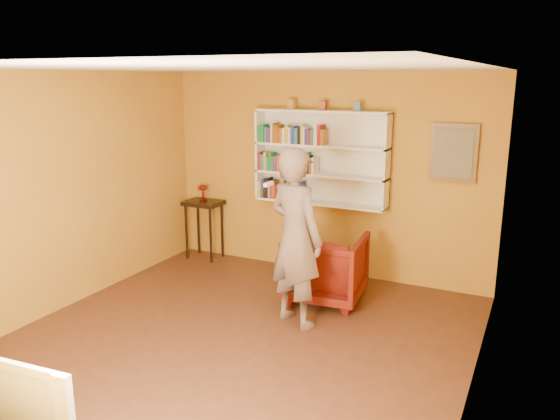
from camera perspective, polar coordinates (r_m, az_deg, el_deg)
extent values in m
cube|color=#452516|center=(5.66, -5.31, -14.67)|extent=(5.30, 5.80, 0.12)
cube|color=#AF7820|center=(7.35, 4.71, 3.70)|extent=(5.30, 0.04, 2.70)
cube|color=#AF7820|center=(6.60, -22.70, 1.51)|extent=(0.04, 5.80, 2.70)
cube|color=#AF7820|center=(4.43, 20.29, -3.88)|extent=(0.04, 5.80, 2.70)
cube|color=white|center=(4.98, -6.04, 14.87)|extent=(5.30, 5.80, 0.06)
cube|color=white|center=(7.27, 4.64, 5.59)|extent=(1.80, 0.03, 1.20)
cube|color=white|center=(7.53, -2.04, 5.90)|extent=(0.03, 0.28, 1.20)
cube|color=white|center=(6.88, 11.13, 4.91)|extent=(0.03, 0.28, 1.20)
cube|color=white|center=(7.27, 4.17, 0.77)|extent=(1.80, 0.28, 0.03)
cube|color=white|center=(7.19, 4.22, 3.72)|extent=(1.80, 0.28, 0.03)
cube|color=white|center=(7.13, 4.27, 6.73)|extent=(1.80, 0.28, 0.03)
cube|color=white|center=(7.09, 4.34, 10.26)|extent=(1.80, 0.28, 0.03)
cube|color=gold|center=(7.55, -1.85, 2.28)|extent=(0.04, 0.19, 0.22)
cube|color=#213099|center=(7.52, -1.62, 2.35)|extent=(0.03, 0.17, 0.25)
cube|color=black|center=(7.50, -1.41, 2.30)|extent=(0.03, 0.15, 0.25)
cube|color=black|center=(7.49, -1.11, 2.36)|extent=(0.03, 0.17, 0.27)
cube|color=gold|center=(7.47, -0.94, 2.16)|extent=(0.02, 0.14, 0.23)
cube|color=#612369|center=(7.46, -0.72, 2.23)|extent=(0.02, 0.16, 0.25)
cube|color=brown|center=(7.44, -0.50, 2.19)|extent=(0.04, 0.14, 0.25)
cube|color=maroon|center=(7.44, -0.22, 1.99)|extent=(0.03, 0.17, 0.20)
cube|color=maroon|center=(7.43, 0.06, 1.97)|extent=(0.03, 0.18, 0.19)
cube|color=#213099|center=(7.40, 0.32, 1.98)|extent=(0.04, 0.15, 0.21)
cube|color=brown|center=(7.38, 0.63, 2.19)|extent=(0.03, 0.18, 0.27)
cube|color=brown|center=(7.37, 0.79, 1.94)|extent=(0.03, 0.15, 0.21)
cube|color=#1B7A33|center=(7.35, 1.06, 2.13)|extent=(0.03, 0.16, 0.26)
cube|color=#612369|center=(7.34, 1.36, 1.95)|extent=(0.04, 0.17, 0.23)
cube|color=maroon|center=(7.33, 1.68, 1.99)|extent=(0.04, 0.18, 0.24)
cube|color=#246785|center=(7.31, 1.90, 1.92)|extent=(0.02, 0.17, 0.23)
cube|color=black|center=(7.30, 2.17, 1.97)|extent=(0.03, 0.18, 0.25)
cube|color=#213099|center=(7.28, 2.37, 2.00)|extent=(0.02, 0.17, 0.26)
cube|color=maroon|center=(7.47, -1.95, 5.17)|extent=(0.03, 0.15, 0.24)
cube|color=#246785|center=(7.45, -1.66, 5.05)|extent=(0.04, 0.15, 0.21)
cube|color=gold|center=(7.43, -1.36, 5.16)|extent=(0.04, 0.15, 0.25)
cube|color=#246785|center=(7.43, -1.01, 4.95)|extent=(0.03, 0.19, 0.19)
cube|color=#1B7A33|center=(7.41, -0.77, 5.10)|extent=(0.03, 0.17, 0.24)
cube|color=#1B7A33|center=(7.38, -0.57, 4.94)|extent=(0.03, 0.15, 0.21)
cube|color=#612369|center=(7.37, -0.25, 4.95)|extent=(0.04, 0.16, 0.21)
cube|color=#A26120|center=(7.34, 0.05, 4.93)|extent=(0.04, 0.14, 0.22)
cube|color=#213099|center=(7.33, 0.42, 5.01)|extent=(0.04, 0.18, 0.24)
cube|color=brown|center=(7.30, 0.69, 5.08)|extent=(0.04, 0.14, 0.27)
cube|color=#A26120|center=(7.30, 1.10, 4.89)|extent=(0.04, 0.18, 0.22)
cube|color=#A26120|center=(7.26, 1.44, 4.97)|extent=(0.04, 0.16, 0.25)
cube|color=#246785|center=(7.26, 1.81, 4.76)|extent=(0.04, 0.18, 0.20)
cube|color=#612369|center=(7.24, 2.03, 4.72)|extent=(0.03, 0.17, 0.20)
cube|color=maroon|center=(7.22, 2.25, 4.83)|extent=(0.03, 0.17, 0.23)
cube|color=maroon|center=(7.20, 2.52, 4.88)|extent=(0.03, 0.16, 0.25)
cube|color=#1B7A33|center=(7.19, 2.87, 4.94)|extent=(0.04, 0.18, 0.27)
cube|color=black|center=(7.17, 3.13, 4.76)|extent=(0.03, 0.16, 0.23)
cube|color=brown|center=(7.17, 3.41, 4.63)|extent=(0.03, 0.18, 0.20)
cube|color=silver|center=(7.16, 3.69, 4.69)|extent=(0.03, 0.18, 0.22)
cube|color=#1B7A33|center=(7.43, -1.93, 7.98)|extent=(0.04, 0.16, 0.22)
cube|color=#1B7A33|center=(7.41, -1.61, 8.04)|extent=(0.04, 0.17, 0.23)
cube|color=#246785|center=(7.39, -1.23, 7.91)|extent=(0.04, 0.18, 0.20)
cube|color=#612369|center=(7.37, -0.88, 7.86)|extent=(0.04, 0.19, 0.19)
cube|color=silver|center=(7.35, -0.62, 8.05)|extent=(0.02, 0.18, 0.25)
cube|color=brown|center=(7.33, -0.42, 8.09)|extent=(0.03, 0.17, 0.26)
cube|color=brown|center=(7.32, -0.11, 7.99)|extent=(0.04, 0.19, 0.24)
cube|color=brown|center=(7.30, 0.15, 7.88)|extent=(0.02, 0.18, 0.21)
cube|color=#A26120|center=(7.30, 0.40, 7.80)|extent=(0.03, 0.19, 0.19)
cube|color=silver|center=(7.26, 0.60, 7.80)|extent=(0.03, 0.15, 0.20)
cube|color=gold|center=(7.24, 0.95, 7.93)|extent=(0.04, 0.16, 0.24)
cube|color=silver|center=(7.23, 1.24, 7.80)|extent=(0.03, 0.16, 0.21)
cube|color=#213099|center=(7.20, 1.52, 7.86)|extent=(0.04, 0.14, 0.23)
cube|color=#246785|center=(7.19, 1.92, 7.76)|extent=(0.04, 0.17, 0.21)
cube|color=black|center=(7.18, 2.27, 7.84)|extent=(0.04, 0.18, 0.23)
cube|color=gold|center=(7.16, 2.48, 7.90)|extent=(0.02, 0.17, 0.25)
cube|color=silver|center=(7.15, 2.72, 7.82)|extent=(0.03, 0.17, 0.23)
cube|color=#213099|center=(7.13, 2.95, 7.65)|extent=(0.04, 0.15, 0.20)
cube|color=maroon|center=(7.13, 3.30, 7.63)|extent=(0.03, 0.19, 0.19)
cube|color=#246785|center=(7.11, 3.60, 7.61)|extent=(0.04, 0.18, 0.19)
cube|color=silver|center=(7.09, 3.96, 7.80)|extent=(0.04, 0.18, 0.24)
cube|color=maroon|center=(7.08, 4.34, 7.84)|extent=(0.04, 0.19, 0.26)
cube|color=#A26120|center=(7.06, 4.64, 7.60)|extent=(0.04, 0.18, 0.20)
cube|color=olive|center=(7.26, 1.22, 10.97)|extent=(0.09, 0.09, 0.12)
cube|color=#9A3C33|center=(7.08, 4.51, 10.85)|extent=(0.09, 0.09, 0.12)
cube|color=slate|center=(6.92, 8.14, 10.65)|extent=(0.08, 0.08, 0.11)
cube|color=brown|center=(6.82, 17.68, 5.71)|extent=(0.55, 0.04, 0.70)
cube|color=gray|center=(6.79, 17.65, 5.69)|extent=(0.45, 0.02, 0.58)
cylinder|color=black|center=(8.14, -9.75, -2.30)|extent=(0.04, 0.04, 0.81)
cylinder|color=black|center=(7.91, -7.26, -2.69)|extent=(0.04, 0.04, 0.81)
cylinder|color=black|center=(8.39, -8.53, -1.79)|extent=(0.04, 0.04, 0.81)
cylinder|color=black|center=(8.16, -6.08, -2.15)|extent=(0.04, 0.04, 0.81)
cube|color=black|center=(8.04, -8.01, 0.74)|extent=(0.53, 0.40, 0.06)
cylinder|color=maroon|center=(8.03, -8.02, 1.00)|extent=(0.10, 0.10, 0.02)
cylinder|color=maroon|center=(8.02, -8.04, 1.53)|extent=(0.03, 0.03, 0.13)
ellipsoid|color=maroon|center=(7.99, -8.07, 2.31)|extent=(0.14, 0.14, 0.09)
cylinder|color=#FDE5AD|center=(7.96, -7.64, 2.23)|extent=(0.01, 0.01, 0.10)
cylinder|color=#FDE5AD|center=(7.99, -7.56, 2.28)|extent=(0.01, 0.01, 0.10)
cylinder|color=#FDE5AD|center=(8.03, -7.61, 2.33)|extent=(0.01, 0.01, 0.10)
cylinder|color=#FDE5AD|center=(8.05, -7.79, 2.36)|extent=(0.01, 0.01, 0.10)
cylinder|color=#FDE5AD|center=(8.06, -8.03, 2.37)|extent=(0.01, 0.01, 0.10)
cylinder|color=#FDE5AD|center=(8.06, -8.29, 2.35)|extent=(0.01, 0.01, 0.10)
cylinder|color=#FDE5AD|center=(8.03, -8.48, 2.31)|extent=(0.01, 0.01, 0.10)
cylinder|color=#FDE5AD|center=(8.00, -8.57, 2.26)|extent=(0.01, 0.01, 0.10)
cylinder|color=#FDE5AD|center=(7.97, -8.52, 2.21)|extent=(0.01, 0.01, 0.10)
cylinder|color=#FDE5AD|center=(7.94, -8.35, 2.18)|extent=(0.01, 0.01, 0.10)
cylinder|color=#FDE5AD|center=(7.93, -8.10, 2.17)|extent=(0.01, 0.01, 0.10)
cylinder|color=#FDE5AD|center=(7.93, -7.84, 2.19)|extent=(0.01, 0.01, 0.10)
imported|color=#4E0705|center=(6.58, 4.81, -5.98)|extent=(0.96, 0.99, 0.82)
imported|color=#6A574E|center=(5.79, 1.66, -2.93)|extent=(0.83, 0.69, 1.93)
cube|color=white|center=(5.40, -1.20, 2.73)|extent=(0.04, 0.15, 0.04)
imported|color=black|center=(3.86, -25.36, -16.96)|extent=(0.96, 0.20, 0.55)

